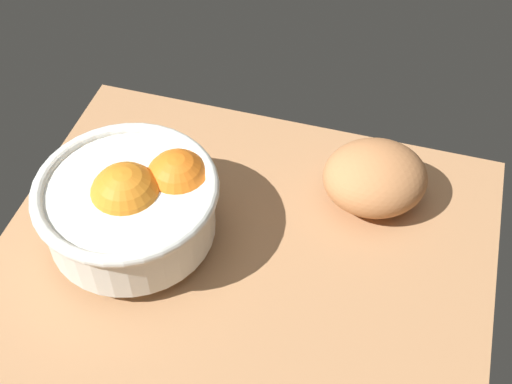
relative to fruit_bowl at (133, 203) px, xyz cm
name	(u,v)px	position (x,y,z in cm)	size (l,w,h in cm)	color
ground_plane	(210,352)	(-12.19, -13.36, -7.99)	(76.18, 60.55, 3.00)	#B07D52
fruit_bowl	(133,203)	(0.00, 0.00, 0.00)	(22.00, 22.00, 11.88)	white
bread_loaf	(375,178)	(14.31, -26.96, -2.37)	(13.37, 11.94, 8.25)	#C07C4A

